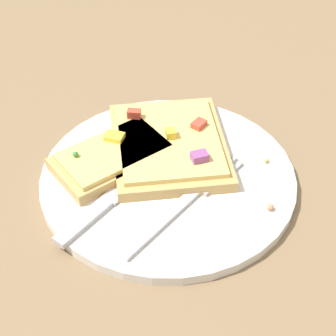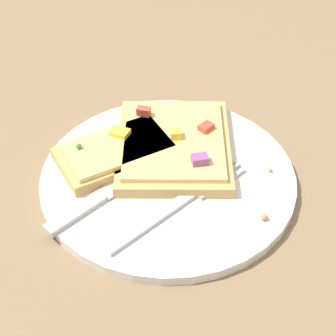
{
  "view_description": "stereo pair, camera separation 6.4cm",
  "coord_description": "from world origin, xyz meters",
  "px_view_note": "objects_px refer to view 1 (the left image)",
  "views": [
    {
      "loc": [
        0.47,
        -0.04,
        0.45
      ],
      "look_at": [
        0.0,
        0.0,
        0.02
      ],
      "focal_mm": 60.0,
      "sensor_mm": 36.0,
      "label": 1
    },
    {
      "loc": [
        0.48,
        0.02,
        0.45
      ],
      "look_at": [
        0.0,
        0.0,
        0.02
      ],
      "focal_mm": 60.0,
      "sensor_mm": 36.0,
      "label": 2
    }
  ],
  "objects_px": {
    "knife": "(112,197)",
    "plate": "(168,178)",
    "fork": "(189,197)",
    "pizza_slice_main": "(169,144)",
    "pizza_slice_corner": "(114,156)"
  },
  "relations": [
    {
      "from": "knife",
      "to": "plate",
      "type": "bearing_deg",
      "value": -19.68
    },
    {
      "from": "fork",
      "to": "knife",
      "type": "bearing_deg",
      "value": 129.5
    },
    {
      "from": "pizza_slice_main",
      "to": "pizza_slice_corner",
      "type": "xyz_separation_m",
      "value": [
        0.02,
        -0.07,
        -0.0
      ]
    },
    {
      "from": "plate",
      "to": "knife",
      "type": "bearing_deg",
      "value": -62.3
    },
    {
      "from": "fork",
      "to": "knife",
      "type": "relative_size",
      "value": 0.97
    },
    {
      "from": "plate",
      "to": "pizza_slice_main",
      "type": "distance_m",
      "value": 0.05
    },
    {
      "from": "plate",
      "to": "pizza_slice_main",
      "type": "relative_size",
      "value": 1.74
    },
    {
      "from": "plate",
      "to": "pizza_slice_main",
      "type": "height_order",
      "value": "pizza_slice_main"
    },
    {
      "from": "pizza_slice_corner",
      "to": "pizza_slice_main",
      "type": "bearing_deg",
      "value": 162.23
    },
    {
      "from": "knife",
      "to": "pizza_slice_main",
      "type": "bearing_deg",
      "value": 0.37
    },
    {
      "from": "knife",
      "to": "pizza_slice_main",
      "type": "height_order",
      "value": "pizza_slice_main"
    },
    {
      "from": "fork",
      "to": "knife",
      "type": "height_order",
      "value": "knife"
    },
    {
      "from": "pizza_slice_main",
      "to": "plate",
      "type": "bearing_deg",
      "value": -9.17
    },
    {
      "from": "plate",
      "to": "knife",
      "type": "xyz_separation_m",
      "value": [
        0.03,
        -0.07,
        0.01
      ]
    },
    {
      "from": "pizza_slice_main",
      "to": "knife",
      "type": "bearing_deg",
      "value": -44.37
    }
  ]
}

